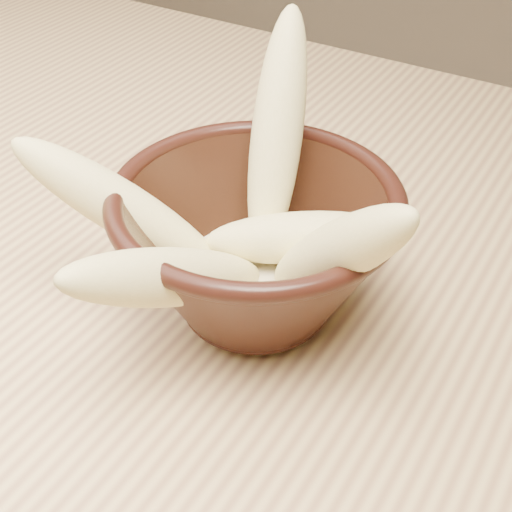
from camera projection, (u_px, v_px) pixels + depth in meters
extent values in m
cube|color=#E1BE7C|center=(106.00, 199.00, 0.69)|extent=(1.20, 0.80, 0.04)
cylinder|color=tan|center=(32.00, 192.00, 1.37)|extent=(0.05, 0.05, 0.71)
cylinder|color=black|center=(256.00, 306.00, 0.53)|extent=(0.09, 0.09, 0.01)
cylinder|color=black|center=(256.00, 285.00, 0.52)|extent=(0.09, 0.09, 0.01)
torus|color=black|center=(256.00, 199.00, 0.47)|extent=(0.20, 0.20, 0.01)
cylinder|color=beige|center=(256.00, 275.00, 0.51)|extent=(0.11, 0.11, 0.02)
ellipsoid|color=#E0D384|center=(277.00, 134.00, 0.51)|extent=(0.07, 0.13, 0.17)
ellipsoid|color=#E0D384|center=(122.00, 208.00, 0.48)|extent=(0.15, 0.10, 0.13)
ellipsoid|color=#E0D384|center=(337.00, 252.00, 0.43)|extent=(0.14, 0.08, 0.14)
ellipsoid|color=#E0D384|center=(302.00, 238.00, 0.50)|extent=(0.14, 0.10, 0.05)
ellipsoid|color=#E0D384|center=(172.00, 277.00, 0.44)|extent=(0.07, 0.17, 0.12)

